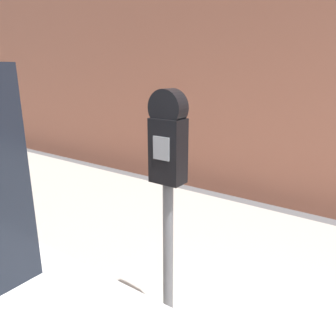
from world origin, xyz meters
The scene contains 2 objects.
sidewalk centered at (0.00, 2.20, 0.06)m, with size 24.00×2.80×0.12m.
parking_meter centered at (-0.28, 1.28, 1.23)m, with size 0.20×0.12×1.56m.
Camera 1 is at (0.71, -0.12, 1.77)m, focal length 35.00 mm.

